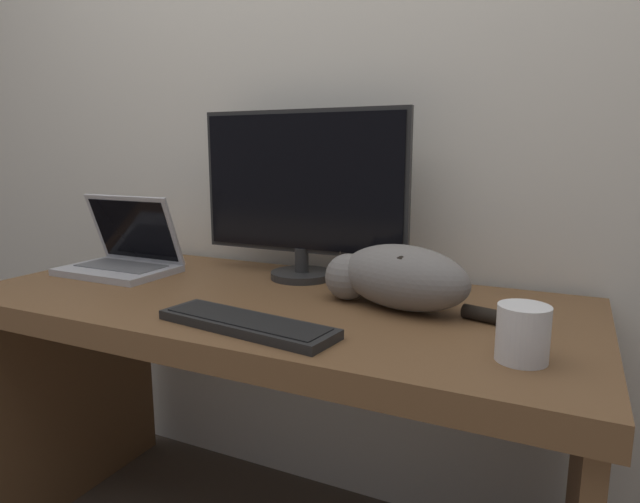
% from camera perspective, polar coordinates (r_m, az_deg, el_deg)
% --- Properties ---
extents(wall_back, '(6.40, 0.06, 2.60)m').
position_cam_1_polar(wall_back, '(1.69, 1.68, 16.39)').
color(wall_back, silver).
rests_on(wall_back, ground_plane).
extents(desk, '(1.56, 0.70, 0.77)m').
position_cam_1_polar(desk, '(1.42, -5.35, -10.96)').
color(desk, brown).
rests_on(desk, ground_plane).
extents(monitor, '(0.63, 0.18, 0.48)m').
position_cam_1_polar(monitor, '(1.52, -1.98, 6.45)').
color(monitor, '#282828').
rests_on(monitor, desk).
extents(laptop, '(0.33, 0.23, 0.23)m').
position_cam_1_polar(laptop, '(1.73, -20.25, -0.54)').
color(laptop, '#B7B7BC').
rests_on(laptop, desk).
extents(external_keyboard, '(0.42, 0.16, 0.02)m').
position_cam_1_polar(external_keyboard, '(1.13, -7.87, -7.63)').
color(external_keyboard, black).
rests_on(external_keyboard, desk).
extents(cat, '(0.51, 0.26, 0.15)m').
position_cam_1_polar(cat, '(1.26, 8.23, -2.60)').
color(cat, gray).
rests_on(cat, desk).
extents(coffee_mug, '(0.09, 0.09, 0.10)m').
position_cam_1_polar(coffee_mug, '(1.01, 20.82, -8.16)').
color(coffee_mug, white).
rests_on(coffee_mug, desk).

